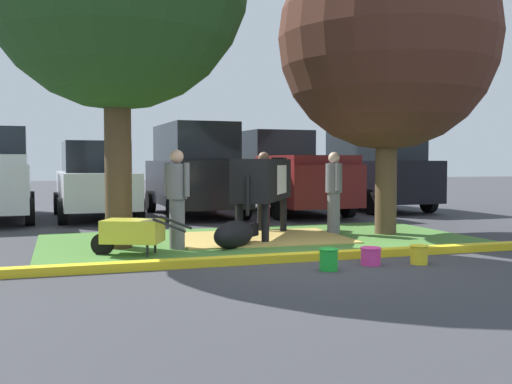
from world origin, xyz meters
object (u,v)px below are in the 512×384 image
Objects in this scene: suv_dark_grey at (194,170)px; hatchback_white at (95,181)px; bucket_yellow at (419,254)px; pickup_truck_maroon at (287,175)px; person_visitor_near at (264,188)px; bucket_green at (329,259)px; person_visitor_far at (334,190)px; calf_lying at (235,234)px; wheelbarrow at (131,232)px; cow_holstein at (264,180)px; bucket_pink at (371,256)px; person_handler at (177,196)px; suv_black at (374,169)px; shade_tree_right at (387,41)px.

hatchback_white is at bearing 178.33° from suv_dark_grey.
pickup_truck_maroon is at bearing 81.68° from bucket_yellow.
person_visitor_near is at bearing -80.65° from suv_dark_grey.
person_visitor_near is 4.89m from bucket_green.
person_visitor_far is at bearing -49.22° from hatchback_white.
calf_lying is at bearing -119.53° from person_visitor_near.
calf_lying is 0.74× the size of wheelbarrow.
cow_holstein is 1.66× the size of person_visitor_near.
calf_lying is 0.21× the size of pickup_truck_maroon.
person_visitor_far is 5.42× the size of bucket_pink.
bucket_yellow is at bearing -98.32° from pickup_truck_maroon.
person_handler is 0.36× the size of suv_black.
cow_holstein is at bearing 52.77° from calf_lying.
wheelbarrow is at bearing -88.51° from hatchback_white.
shade_tree_right is 3.80m from cow_holstein.
bucket_green is 10.67m from suv_black.
calf_lying reaches higher than bucket_yellow.
bucket_yellow is 8.87m from pickup_truck_maroon.
wheelbarrow is 5.03× the size of bucket_pink.
bucket_yellow is 0.06× the size of hatchback_white.
bucket_pink is (0.44, -3.52, -1.00)m from cow_holstein.
suv_black is (5.01, 4.16, 0.35)m from person_visitor_near.
hatchback_white reaches higher than person_visitor_far.
calf_lying is 3.80× the size of bucket_green.
person_visitor_far is at bearing 161.29° from shade_tree_right.
suv_black reaches higher than wheelbarrow.
person_visitor_far is at bearing -126.29° from suv_black.
hatchback_white is at bearing 114.92° from bucket_yellow.
suv_dark_grey is at bearing 93.40° from cow_holstein.
cow_holstein reaches higher than bucket_yellow.
bucket_pink is 0.07× the size of hatchback_white.
shade_tree_right is 2.18× the size of cow_holstein.
bucket_pink is (-1.07, -3.49, -0.78)m from person_visitor_far.
bucket_pink is 8.68m from suv_dark_grey.
person_visitor_near is at bearing 71.48° from cow_holstein.
wheelbarrow is 3.25m from bucket_green.
bucket_green is at bearing -116.43° from person_visitor_far.
bucket_pink is at bearing -68.64° from hatchback_white.
calf_lying is 9.14m from suv_black.
person_handler is 4.06m from bucket_yellow.
bucket_yellow is (0.71, -0.16, 0.01)m from bucket_pink.
suv_dark_grey is at bearing 99.39° from bucket_yellow.
calf_lying is 4.10× the size of bucket_yellow.
bucket_green is 1.47m from bucket_yellow.
suv_black is at bearing 60.59° from bucket_pink.
shade_tree_right is at bearing 56.51° from bucket_pink.
bucket_yellow reaches higher than bucket_pink.
person_visitor_far is at bearing 26.73° from calf_lying.
person_handler is 3.65m from person_visitor_far.
pickup_truck_maroon reaches higher than person_visitor_near.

